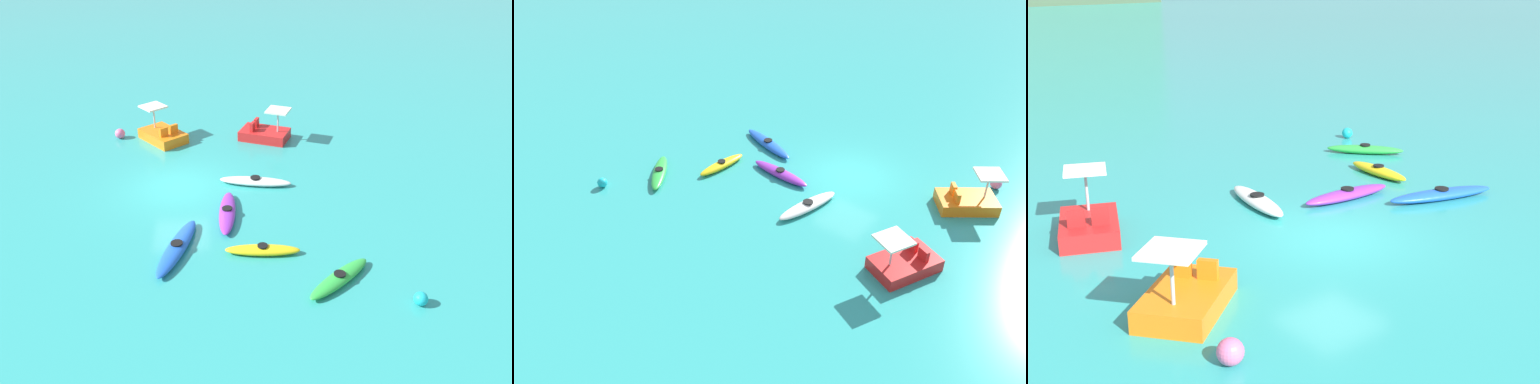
# 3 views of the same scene
# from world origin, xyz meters

# --- Properties ---
(ground_plane) EXTENTS (600.00, 600.00, 0.00)m
(ground_plane) POSITION_xyz_m (0.00, 0.00, 0.00)
(ground_plane) COLOR teal
(kayak_white) EXTENTS (1.26, 3.18, 0.37)m
(kayak_white) POSITION_xyz_m (-0.00, 3.34, 0.16)
(kayak_white) COLOR white
(kayak_white) RESTS_ON ground_plane
(kayak_green) EXTENTS (2.39, 2.59, 0.37)m
(kayak_green) POSITION_xyz_m (6.87, 5.61, 0.16)
(kayak_green) COLOR green
(kayak_green) RESTS_ON ground_plane
(kayak_blue) EXTENTS (3.64, 1.68, 0.37)m
(kayak_blue) POSITION_xyz_m (4.76, 0.25, 0.16)
(kayak_blue) COLOR blue
(kayak_blue) RESTS_ON ground_plane
(kayak_purple) EXTENTS (3.21, 0.84, 0.37)m
(kayak_purple) POSITION_xyz_m (2.51, 2.07, 0.16)
(kayak_purple) COLOR purple
(kayak_purple) RESTS_ON ground_plane
(kayak_yellow) EXTENTS (0.77, 2.66, 0.37)m
(kayak_yellow) POSITION_xyz_m (5.13, 3.25, 0.16)
(kayak_yellow) COLOR yellow
(kayak_yellow) RESTS_ON ground_plane
(pedal_boat_red) EXTENTS (2.32, 2.80, 1.68)m
(pedal_boat_red) POSITION_xyz_m (-4.93, 4.17, 0.34)
(pedal_boat_red) COLOR red
(pedal_boat_red) RESTS_ON ground_plane
(pedal_boat_orange) EXTENTS (2.81, 2.67, 1.68)m
(pedal_boat_orange) POSITION_xyz_m (-5.12, -1.06, 0.34)
(pedal_boat_orange) COLOR orange
(pedal_boat_orange) RESTS_ON ground_plane
(buoy_pink) EXTENTS (0.51, 0.51, 0.51)m
(buoy_pink) POSITION_xyz_m (-5.55, -3.29, 0.26)
(buoy_pink) COLOR pink
(buoy_pink) RESTS_ON ground_plane
(buoy_cyan) EXTENTS (0.44, 0.44, 0.44)m
(buoy_cyan) POSITION_xyz_m (8.10, 7.87, 0.22)
(buoy_cyan) COLOR #19B7C6
(buoy_cyan) RESTS_ON ground_plane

